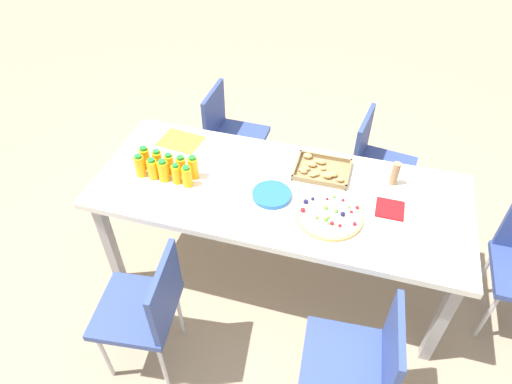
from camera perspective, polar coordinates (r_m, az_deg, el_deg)
name	(u,v)px	position (r m, az deg, el deg)	size (l,w,h in m)	color
ground_plane	(275,271)	(3.14, 2.47, -9.92)	(12.00, 12.00, 0.00)	gray
party_table	(279,198)	(2.62, 2.92, -0.75)	(2.12, 0.86, 0.76)	silver
chair_near_right	(361,360)	(2.29, 13.06, -19.94)	(0.43, 0.43, 0.83)	#33478C
chair_far_left	(229,131)	(3.46, -3.37, 7.65)	(0.41, 0.41, 0.83)	#33478C
chair_far_right	(376,160)	(3.28, 14.88, 3.86)	(0.45, 0.45, 0.83)	#33478C
chair_near_left	(147,306)	(2.44, -13.57, -13.82)	(0.45, 0.45, 0.83)	#33478C
juice_bottle_0	(140,166)	(2.70, -14.46, 3.22)	(0.06, 0.06, 0.15)	#FAAB14
juice_bottle_1	(153,169)	(2.67, -12.91, 2.85)	(0.06, 0.06, 0.14)	#F9AC14
juice_bottle_2	(163,171)	(2.64, -11.61, 2.64)	(0.06, 0.06, 0.14)	#F9AF14
juice_bottle_3	(176,174)	(2.61, -10.03, 2.26)	(0.05, 0.05, 0.13)	#F8AB14
juice_bottle_4	(187,176)	(2.58, -8.70, 1.95)	(0.06, 0.06, 0.14)	#FBAC14
juice_bottle_5	(145,158)	(2.75, -13.82, 4.18)	(0.06, 0.06, 0.15)	#FBAD14
juice_bottle_6	(158,161)	(2.72, -12.30, 3.90)	(0.06, 0.06, 0.14)	#F9AD14
juice_bottle_7	(169,164)	(2.69, -10.87, 3.50)	(0.06, 0.06, 0.14)	#FAAA14
juice_bottle_8	(181,166)	(2.66, -9.41, 3.24)	(0.06, 0.06, 0.13)	#F8AD14
juice_bottle_9	(193,168)	(2.63, -7.93, 3.08)	(0.06, 0.06, 0.15)	#FAAC14
fruit_pizza	(329,215)	(2.44, 9.24, -2.88)	(0.36, 0.36, 0.05)	tan
snack_tray	(321,170)	(2.70, 8.19, 2.80)	(0.32, 0.25, 0.04)	olive
plate_stack	(272,195)	(2.52, 1.99, -0.33)	(0.22, 0.22, 0.02)	blue
napkin_stack	(390,209)	(2.55, 16.53, -2.07)	(0.15, 0.15, 0.01)	red
cardboard_tube	(395,174)	(2.68, 17.13, 2.24)	(0.04, 0.04, 0.15)	#9E7A56
paper_folder	(181,141)	(2.96, -9.51, 6.38)	(0.26, 0.20, 0.01)	yellow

